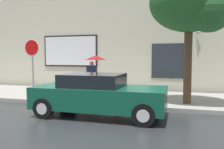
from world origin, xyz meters
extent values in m
plane|color=#282B2D|center=(0.00, 0.00, 0.00)|extent=(60.00, 60.00, 0.00)
cube|color=gray|center=(0.00, 3.00, 0.07)|extent=(20.00, 4.00, 0.15)
cube|color=beige|center=(0.00, 5.50, 3.50)|extent=(20.00, 0.40, 7.00)
cube|color=black|center=(-2.99, 5.27, 2.26)|extent=(3.33, 0.06, 1.80)
cube|color=silver|center=(-2.99, 5.24, 2.26)|extent=(3.17, 0.03, 1.64)
cube|color=#262B33|center=(2.62, 5.28, 1.70)|extent=(1.80, 0.04, 1.80)
cone|color=#99999E|center=(4.02, 5.15, 3.10)|extent=(0.22, 0.24, 0.24)
cube|color=#0F4C38|center=(0.67, -0.11, 0.60)|extent=(4.19, 1.74, 0.69)
cube|color=black|center=(0.47, -0.11, 1.15)|extent=(1.89, 1.53, 0.41)
cylinder|color=black|center=(2.22, 0.69, 0.32)|extent=(0.64, 0.22, 0.64)
cylinder|color=silver|center=(2.22, 0.69, 0.32)|extent=(0.35, 0.24, 0.35)
cylinder|color=black|center=(2.22, -0.91, 0.32)|extent=(0.64, 0.22, 0.64)
cylinder|color=silver|center=(2.22, -0.91, 0.32)|extent=(0.35, 0.24, 0.35)
cylinder|color=black|center=(-0.87, 0.69, 0.32)|extent=(0.64, 0.22, 0.64)
cylinder|color=silver|center=(-0.87, 0.69, 0.32)|extent=(0.35, 0.24, 0.35)
cylinder|color=black|center=(-0.87, -0.91, 0.32)|extent=(0.64, 0.22, 0.64)
cylinder|color=silver|center=(-0.87, -0.91, 0.32)|extent=(0.35, 0.24, 0.35)
cylinder|color=red|center=(0.82, 1.69, 0.45)|extent=(0.22, 0.22, 0.61)
sphere|color=#AD1814|center=(0.82, 1.69, 0.76)|extent=(0.23, 0.23, 0.23)
cylinder|color=#AD1814|center=(0.82, 1.53, 0.48)|extent=(0.09, 0.12, 0.09)
cylinder|color=#AD1814|center=(0.82, 1.85, 0.48)|extent=(0.09, 0.12, 0.09)
cylinder|color=red|center=(0.82, 1.69, 0.18)|extent=(0.30, 0.30, 0.06)
cylinder|color=black|center=(-0.92, 3.09, 0.54)|extent=(0.14, 0.14, 0.78)
cylinder|color=black|center=(-0.72, 3.09, 0.54)|extent=(0.14, 0.14, 0.78)
cube|color=#191E38|center=(-0.82, 3.09, 1.21)|extent=(0.46, 0.22, 0.55)
sphere|color=tan|center=(-0.82, 3.09, 1.59)|extent=(0.21, 0.21, 0.21)
cylinder|color=#4C4C51|center=(-0.61, 3.09, 1.46)|extent=(0.02, 0.02, 0.90)
cone|color=maroon|center=(-0.61, 3.09, 1.87)|extent=(1.04, 1.04, 0.22)
cylinder|color=#4C3823|center=(3.43, 2.05, 1.63)|extent=(0.30, 0.30, 2.96)
ellipsoid|color=#235628|center=(3.43, 2.05, 3.92)|extent=(2.93, 2.49, 2.19)
sphere|color=#235628|center=(4.09, 1.69, 3.55)|extent=(1.61, 1.61, 1.61)
cylinder|color=gray|center=(-3.12, 1.81, 1.41)|extent=(0.07, 0.07, 2.51)
cylinder|color=white|center=(-3.12, 1.77, 2.31)|extent=(0.76, 0.02, 0.76)
cylinder|color=red|center=(-3.12, 1.76, 2.31)|extent=(0.66, 0.02, 0.66)
camera|label=1|loc=(3.13, -7.14, 1.89)|focal=37.42mm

